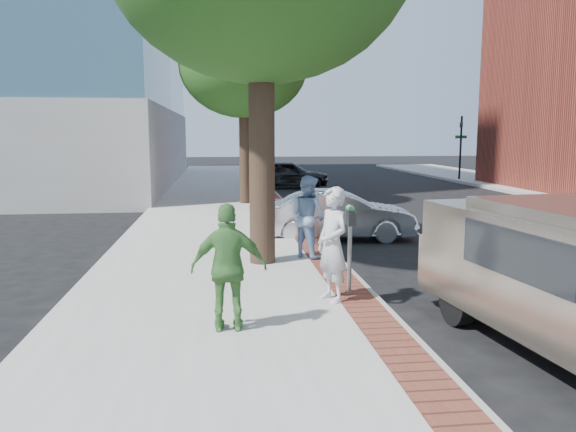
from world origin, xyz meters
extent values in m
plane|color=black|center=(0.00, 0.00, 0.00)|extent=(120.00, 120.00, 0.00)
cube|color=#9E9991|center=(-1.50, 8.00, 0.07)|extent=(5.00, 60.00, 0.15)
cube|color=brown|center=(0.70, 8.00, 0.15)|extent=(0.60, 60.00, 0.01)
cube|color=gray|center=(1.05, 8.00, 0.07)|extent=(0.10, 60.00, 0.15)
cylinder|color=black|center=(0.90, 22.00, 1.90)|extent=(0.12, 0.12, 3.80)
imported|color=black|center=(0.90, 22.00, 3.00)|extent=(0.18, 0.15, 0.90)
cube|color=#1E7238|center=(0.90, 22.00, 2.60)|extent=(0.70, 0.03, 0.18)
cylinder|color=black|center=(12.50, 22.00, 1.90)|extent=(0.12, 0.12, 3.80)
imported|color=black|center=(12.50, 22.00, 3.00)|extent=(0.18, 0.15, 0.90)
cube|color=#1E7238|center=(12.50, 22.00, 2.60)|extent=(0.70, 0.03, 0.18)
cylinder|color=black|center=(-0.60, 1.90, 2.35)|extent=(0.52, 0.52, 4.40)
cylinder|color=black|center=(-0.50, 12.00, 2.08)|extent=(0.40, 0.40, 3.85)
ellipsoid|color=#204714|center=(-0.50, 12.00, 5.32)|extent=(4.80, 4.80, 3.94)
cylinder|color=gray|center=(0.65, -0.59, 0.72)|extent=(0.07, 0.07, 1.15)
cube|color=#2D3030|center=(0.65, -0.68, 1.42)|extent=(0.12, 0.14, 0.24)
cube|color=#2D3030|center=(0.65, -0.50, 1.42)|extent=(0.12, 0.14, 0.24)
sphere|color=#3F8C4C|center=(0.65, -0.68, 1.57)|extent=(0.11, 0.11, 0.11)
sphere|color=#3F8C4C|center=(0.65, -0.50, 1.57)|extent=(0.11, 0.11, 0.11)
imported|color=#BCBCC1|center=(0.28, -0.95, 1.05)|extent=(0.65, 0.77, 1.81)
imported|color=#84A5CC|center=(0.40, 2.28, 1.03)|extent=(1.05, 1.08, 1.75)
imported|color=#48843C|center=(-1.35, -2.10, 1.01)|extent=(1.02, 0.46, 1.72)
imported|color=silver|center=(1.66, 4.94, 0.65)|extent=(4.08, 1.78, 1.30)
imported|color=black|center=(2.03, 19.29, 0.72)|extent=(4.38, 2.17, 1.43)
cube|color=gray|center=(2.74, -1.20, 0.75)|extent=(2.03, 1.16, 0.84)
cylinder|color=black|center=(1.96, -1.87, 0.33)|extent=(0.31, 0.69, 0.67)
cylinder|color=black|center=(3.66, -1.67, 0.33)|extent=(0.31, 0.69, 0.67)
cube|color=black|center=(1.98, -3.29, 1.36)|extent=(0.27, 2.08, 0.58)
cube|color=black|center=(2.69, -0.73, 1.10)|extent=(1.66, 0.22, 0.42)
camera|label=1|loc=(-1.45, -9.41, 2.77)|focal=35.00mm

